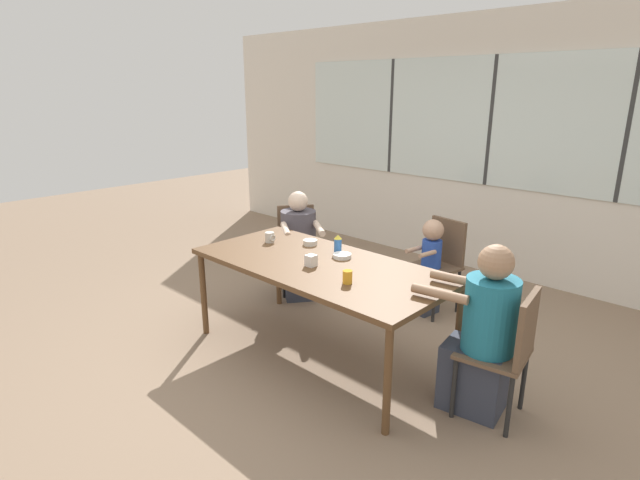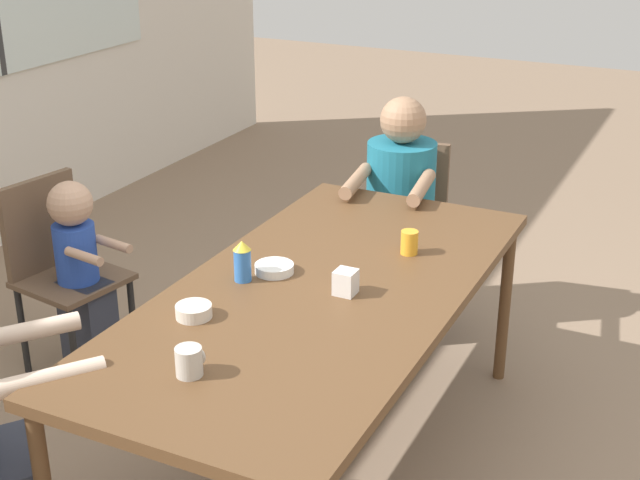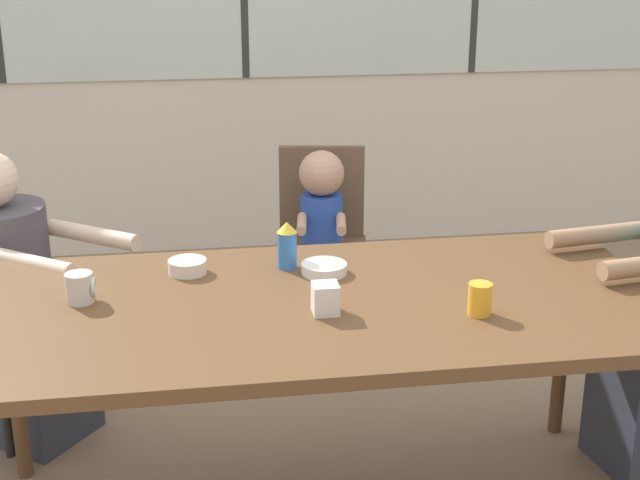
{
  "view_description": "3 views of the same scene",
  "coord_description": "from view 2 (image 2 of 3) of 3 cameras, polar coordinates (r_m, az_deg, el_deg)",
  "views": [
    {
      "loc": [
        2.43,
        -2.57,
        2.03
      ],
      "look_at": [
        0.0,
        0.0,
        0.95
      ],
      "focal_mm": 28.0,
      "sensor_mm": 36.0,
      "label": 1
    },
    {
      "loc": [
        -2.49,
        -1.21,
        2.1
      ],
      "look_at": [
        0.0,
        0.0,
        0.95
      ],
      "focal_mm": 50.0,
      "sensor_mm": 36.0,
      "label": 2
    },
    {
      "loc": [
        -0.36,
        -2.32,
        1.75
      ],
      "look_at": [
        0.0,
        0.0,
        0.95
      ],
      "focal_mm": 50.0,
      "sensor_mm": 36.0,
      "label": 3
    }
  ],
  "objects": [
    {
      "name": "ground_plane",
      "position": [
        3.47,
        -0.0,
        -14.54
      ],
      "size": [
        16.0,
        16.0,
        0.0
      ],
      "primitive_type": "plane",
      "color": "#8C725B"
    },
    {
      "name": "dining_table",
      "position": [
        3.09,
        -0.0,
        -3.99
      ],
      "size": [
        2.01,
        0.95,
        0.77
      ],
      "color": "brown",
      "rests_on": "ground_plane"
    },
    {
      "name": "chair_for_man_blue_shirt",
      "position": [
        4.43,
        5.48,
        1.65
      ],
      "size": [
        0.45,
        0.45,
        0.87
      ],
      "rotation": [
        0.0,
        0.0,
        -4.56
      ],
      "color": "brown",
      "rests_on": "ground_plane"
    },
    {
      "name": "chair_for_toddler",
      "position": [
        4.08,
        -16.48,
        -1.12
      ],
      "size": [
        0.46,
        0.46,
        0.87
      ],
      "rotation": [
        0.0,
        0.0,
        -3.3
      ],
      "color": "brown",
      "rests_on": "ground_plane"
    },
    {
      "name": "person_man_blue_shirt",
      "position": [
        4.28,
        5.0,
        0.8
      ],
      "size": [
        0.64,
        0.41,
        1.14
      ],
      "rotation": [
        0.0,
        0.0,
        -4.56
      ],
      "color": "#333847",
      "rests_on": "ground_plane"
    },
    {
      "name": "person_toddler",
      "position": [
        3.99,
        -14.99,
        -2.47
      ],
      "size": [
        0.24,
        0.36,
        0.9
      ],
      "rotation": [
        0.0,
        0.0,
        -3.3
      ],
      "color": "#333847",
      "rests_on": "ground_plane"
    },
    {
      "name": "coffee_mug",
      "position": [
        2.58,
        -8.35,
        -7.67
      ],
      "size": [
        0.08,
        0.08,
        0.09
      ],
      "color": "beige",
      "rests_on": "dining_table"
    },
    {
      "name": "sippy_cup",
      "position": [
        3.11,
        -4.99,
        -1.31
      ],
      "size": [
        0.06,
        0.06,
        0.15
      ],
      "color": "blue",
      "rests_on": "dining_table"
    },
    {
      "name": "juice_glass",
      "position": [
        3.34,
        5.74,
        -0.15
      ],
      "size": [
        0.07,
        0.07,
        0.09
      ],
      "color": "gold",
      "rests_on": "dining_table"
    },
    {
      "name": "milk_carton_small",
      "position": [
        3.01,
        1.62,
        -2.74
      ],
      "size": [
        0.07,
        0.07,
        0.09
      ],
      "color": "silver",
      "rests_on": "dining_table"
    },
    {
      "name": "bowl_white_shallow",
      "position": [
        2.9,
        -8.08,
        -4.53
      ],
      "size": [
        0.12,
        0.12,
        0.04
      ],
      "color": "silver",
      "rests_on": "dining_table"
    },
    {
      "name": "bowl_cereal",
      "position": [
        3.18,
        -2.94,
        -1.82
      ],
      "size": [
        0.14,
        0.14,
        0.03
      ],
      "color": "white",
      "rests_on": "dining_table"
    }
  ]
}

